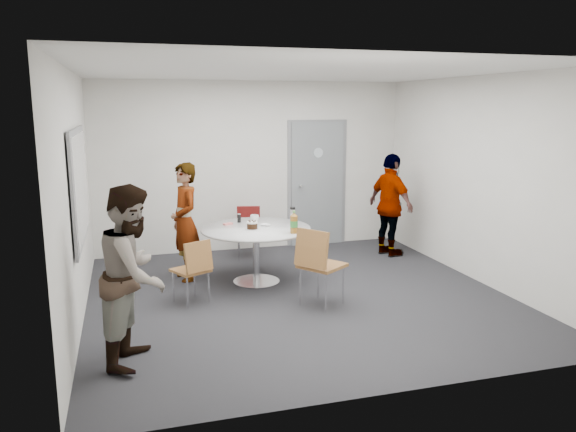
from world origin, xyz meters
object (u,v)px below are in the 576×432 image
object	(u,v)px
chair_near_left	(194,266)
table	(258,236)
door	(317,184)
person_main	(185,222)
whiteboard	(80,185)
chair_near_right	(317,259)
chair_far	(249,227)
person_right	(391,205)
person_left	(134,275)

from	to	relation	value
chair_near_left	table	bearing A→B (deg)	6.15
door	person_main	size ratio (longest dim) A/B	1.34
whiteboard	table	world-z (taller)	whiteboard
chair_near_right	person_main	bearing A→B (deg)	-174.24
door	table	xyz separation A→B (m)	(-1.45, -1.82, -0.39)
door	chair_far	world-z (taller)	door
chair_far	chair_near_right	bearing A→B (deg)	109.48
door	table	distance (m)	2.36
door	whiteboard	distance (m)	4.25
whiteboard	chair_near_left	bearing A→B (deg)	-5.87
chair_near_right	person_right	xyz separation A→B (m)	(1.85, 1.88, 0.22)
person_left	whiteboard	bearing A→B (deg)	37.17
chair_far	whiteboard	bearing A→B (deg)	50.94
chair_near_left	chair_far	xyz separation A→B (m)	(1.07, 1.91, 0.00)
table	chair_near_left	size ratio (longest dim) A/B	1.84
door	whiteboard	size ratio (longest dim) A/B	1.12
person_main	chair_near_left	bearing A→B (deg)	-12.90
door	person_right	distance (m)	1.36
chair_near_left	person_main	distance (m)	1.07
chair_near_left	person_left	bearing A→B (deg)	-144.09
chair_near_left	chair_far	bearing A→B (deg)	33.77
person_main	person_right	xyz separation A→B (m)	(3.19, 0.35, 0.01)
whiteboard	person_main	bearing A→B (deg)	36.29
whiteboard	person_left	size ratio (longest dim) A/B	1.16
table	person_right	world-z (taller)	person_right
person_main	table	bearing A→B (deg)	52.31
person_right	person_main	bearing A→B (deg)	81.93
person_right	chair_near_left	bearing A→B (deg)	98.77
chair_near_left	person_left	distance (m)	1.56
chair_far	person_right	distance (m)	2.23
whiteboard	person_left	bearing A→B (deg)	-70.88
table	door	bearing A→B (deg)	51.35
door	chair_near_right	distance (m)	3.11
chair_near_left	person_main	world-z (taller)	person_main
table	chair_near_left	xyz separation A→B (m)	(-0.91, -0.59, -0.17)
whiteboard	chair_near_right	bearing A→B (deg)	-13.84
person_main	chair_far	bearing A→B (deg)	118.16
person_left	person_right	xyz separation A→B (m)	(3.90, 2.72, -0.02)
door	table	size ratio (longest dim) A/B	1.48
table	person_main	distance (m)	1.00
chair_far	person_right	bearing A→B (deg)	178.68
table	chair_far	xyz separation A→B (m)	(0.17, 1.32, -0.17)
whiteboard	table	xyz separation A→B (m)	(2.11, 0.47, -0.81)
table	person_main	xyz separation A→B (m)	(-0.89, 0.43, 0.15)
person_right	person_left	bearing A→B (deg)	110.52
door	person_right	xyz separation A→B (m)	(0.85, -1.03, -0.23)
table	chair_far	size ratio (longest dim) A/B	1.83
chair_near_left	chair_far	size ratio (longest dim) A/B	0.99
door	chair_far	size ratio (longest dim) A/B	2.70
chair_near_left	chair_far	distance (m)	2.19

